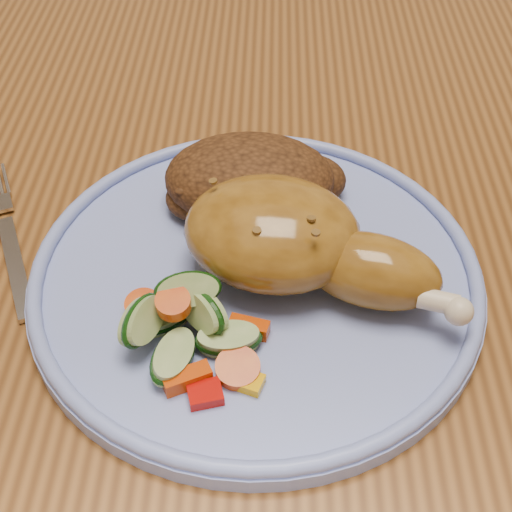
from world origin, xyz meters
name	(u,v)px	position (x,y,z in m)	size (l,w,h in m)	color
dining_table	(312,232)	(0.00, 0.00, 0.67)	(0.90, 1.40, 0.75)	brown
chair_far	(295,53)	(0.00, 0.63, 0.49)	(0.42, 0.42, 0.91)	#4C2D16
plate	(256,278)	(-0.05, -0.14, 0.76)	(0.30, 0.30, 0.01)	#768AD8
plate_rim	(256,267)	(-0.05, -0.14, 0.77)	(0.30, 0.30, 0.01)	#768AD8
chicken_leg	(296,242)	(-0.02, -0.14, 0.79)	(0.19, 0.12, 0.06)	#8E611D
rice_pilaf	(253,180)	(-0.05, -0.07, 0.78)	(0.13, 0.09, 0.05)	#4A2912
vegetable_pile	(186,326)	(-0.09, -0.20, 0.78)	(0.10, 0.09, 0.05)	#A50A05
fork	(10,242)	(-0.22, -0.11, 0.75)	(0.07, 0.14, 0.00)	silver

